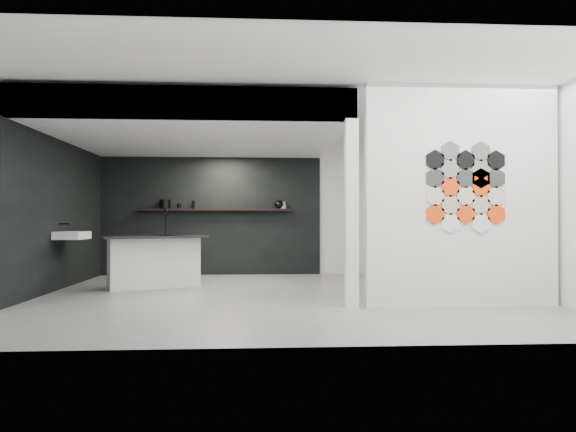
% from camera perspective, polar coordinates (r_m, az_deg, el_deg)
% --- Properties ---
extents(floor, '(7.00, 6.00, 0.01)m').
position_cam_1_polar(floor, '(7.45, -0.64, -8.90)').
color(floor, slate).
extents(partition_panel, '(2.45, 0.15, 2.80)m').
position_cam_1_polar(partition_panel, '(6.87, 18.67, 2.18)').
color(partition_panel, silver).
rests_on(partition_panel, floor).
extents(bay_clad_back, '(4.40, 0.04, 2.35)m').
position_cam_1_polar(bay_clad_back, '(10.37, -8.60, 0.01)').
color(bay_clad_back, black).
rests_on(bay_clad_back, floor).
extents(bay_clad_left, '(0.04, 4.00, 2.35)m').
position_cam_1_polar(bay_clad_left, '(8.93, -23.82, 0.13)').
color(bay_clad_left, black).
rests_on(bay_clad_left, floor).
extents(bulkhead, '(4.40, 4.00, 0.40)m').
position_cam_1_polar(bulkhead, '(8.54, -9.83, 9.39)').
color(bulkhead, silver).
rests_on(bulkhead, corner_column).
extents(corner_column, '(0.16, 0.16, 2.35)m').
position_cam_1_polar(corner_column, '(6.47, 7.05, 0.32)').
color(corner_column, silver).
rests_on(corner_column, floor).
extents(fascia_beam, '(4.40, 0.16, 0.40)m').
position_cam_1_polar(fascia_beam, '(6.67, -11.74, 12.21)').
color(fascia_beam, silver).
rests_on(fascia_beam, corner_column).
extents(wall_basin, '(0.40, 0.60, 0.12)m').
position_cam_1_polar(wall_basin, '(8.66, -22.86, -2.00)').
color(wall_basin, silver).
rests_on(wall_basin, bay_clad_left).
extents(display_shelf, '(3.00, 0.15, 0.04)m').
position_cam_1_polar(display_shelf, '(10.26, -8.10, 0.71)').
color(display_shelf, black).
rests_on(display_shelf, bay_clad_back).
extents(kitchen_island, '(1.73, 1.24, 1.28)m').
position_cam_1_polar(kitchen_island, '(8.60, -14.65, -4.83)').
color(kitchen_island, silver).
rests_on(kitchen_island, floor).
extents(stockpot, '(0.23, 0.23, 0.17)m').
position_cam_1_polar(stockpot, '(10.39, -13.51, 1.29)').
color(stockpot, black).
rests_on(stockpot, display_shelf).
extents(kettle, '(0.24, 0.24, 0.17)m').
position_cam_1_polar(kettle, '(10.24, -0.98, 1.29)').
color(kettle, black).
rests_on(kettle, display_shelf).
extents(glass_bowl, '(0.15, 0.15, 0.09)m').
position_cam_1_polar(glass_bowl, '(10.24, -0.55, 1.06)').
color(glass_bowl, gray).
rests_on(glass_bowl, display_shelf).
extents(glass_vase, '(0.12, 0.12, 0.14)m').
position_cam_1_polar(glass_vase, '(10.24, -0.55, 1.20)').
color(glass_vase, gray).
rests_on(glass_vase, display_shelf).
extents(bottle_dark, '(0.08, 0.08, 0.16)m').
position_cam_1_polar(bottle_dark, '(10.31, -10.49, 1.27)').
color(bottle_dark, black).
rests_on(bottle_dark, display_shelf).
extents(utensil_cup, '(0.08, 0.08, 0.10)m').
position_cam_1_polar(utensil_cup, '(10.35, -12.00, 1.08)').
color(utensil_cup, black).
rests_on(utensil_cup, display_shelf).
extents(hex_tile_cluster, '(1.04, 0.02, 1.16)m').
position_cam_1_polar(hex_tile_cluster, '(6.81, 19.20, 3.09)').
color(hex_tile_cluster, '#F23E0C').
rests_on(hex_tile_cluster, partition_panel).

